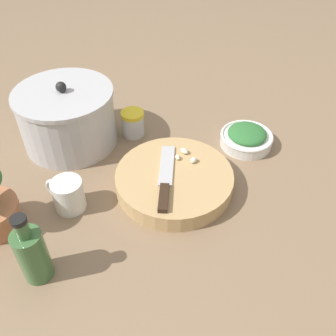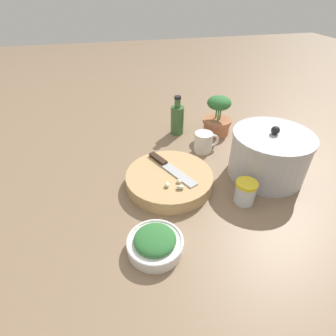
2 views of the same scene
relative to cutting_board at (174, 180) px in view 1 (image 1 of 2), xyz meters
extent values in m
plane|color=#7F664C|center=(-0.08, 0.04, -0.02)|extent=(5.00, 5.00, 0.00)
cylinder|color=tan|center=(0.00, 0.00, 0.00)|extent=(0.30, 0.30, 0.05)
cube|color=black|center=(-0.09, -0.02, 0.03)|extent=(0.09, 0.06, 0.01)
cube|color=#B2B2B7|center=(0.02, 0.03, 0.03)|extent=(0.15, 0.10, 0.01)
ellipsoid|color=beige|center=(0.08, 0.02, 0.03)|extent=(0.02, 0.03, 0.01)
ellipsoid|color=#EBEAC4|center=(0.05, 0.02, 0.03)|extent=(0.02, 0.02, 0.01)
ellipsoid|color=beige|center=(0.06, -0.02, 0.03)|extent=(0.02, 0.02, 0.01)
cylinder|color=silver|center=(0.25, -0.10, -0.01)|extent=(0.15, 0.15, 0.03)
torus|color=silver|center=(0.25, -0.10, 0.01)|extent=(0.15, 0.15, 0.01)
ellipsoid|color=#2D6B33|center=(0.25, -0.10, 0.02)|extent=(0.11, 0.11, 0.03)
cylinder|color=silver|center=(0.14, 0.21, 0.01)|extent=(0.06, 0.06, 0.07)
cylinder|color=yellow|center=(0.14, 0.21, 0.05)|extent=(0.07, 0.07, 0.01)
cylinder|color=silver|center=(-0.18, 0.19, 0.02)|extent=(0.07, 0.07, 0.08)
torus|color=silver|center=(-0.18, 0.23, 0.02)|extent=(0.01, 0.06, 0.06)
cylinder|color=#3D6638|center=(-0.36, 0.12, 0.04)|extent=(0.06, 0.06, 0.13)
cylinder|color=#3D6638|center=(-0.36, 0.12, 0.12)|extent=(0.03, 0.03, 0.04)
cylinder|color=black|center=(-0.36, 0.12, 0.15)|extent=(0.03, 0.03, 0.01)
cylinder|color=#B2B2B7|center=(0.02, 0.35, 0.05)|extent=(0.26, 0.26, 0.15)
cylinder|color=#B2B2B7|center=(0.02, 0.35, 0.14)|extent=(0.27, 0.27, 0.01)
sphere|color=black|center=(0.02, 0.35, 0.16)|extent=(0.03, 0.03, 0.03)
camera|label=1|loc=(-0.60, -0.32, 0.66)|focal=40.00mm
camera|label=2|loc=(0.69, -0.17, 0.57)|focal=28.00mm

